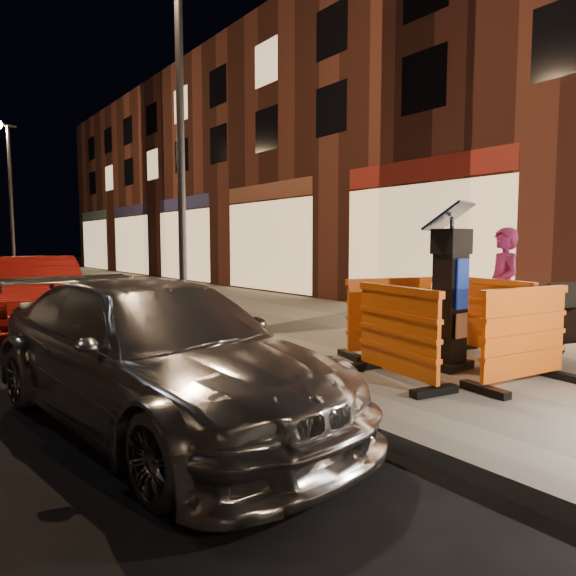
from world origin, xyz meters
TOP-DOWN VIEW (x-y plane):
  - ground_plane at (0.00, 0.00)m, footprint 120.00×120.00m
  - sidewalk at (3.00, 0.00)m, footprint 6.00×60.00m
  - kerb at (0.00, 0.00)m, footprint 0.30×60.00m
  - parking_kiosk at (2.06, -0.62)m, footprint 0.72×0.72m
  - barrier_front at (2.06, -1.57)m, footprint 1.43×0.74m
  - barrier_back at (2.06, 0.33)m, footprint 1.47×0.91m
  - barrier_kerbside at (1.11, -0.62)m, footprint 0.80×1.45m
  - barrier_bldgside at (3.01, -0.62)m, footprint 0.89×1.47m
  - car_silver at (-1.39, 0.15)m, footprint 2.37×4.77m
  - car_red at (-1.19, 6.58)m, footprint 1.94×4.47m
  - man at (3.48, -0.47)m, footprint 0.71×0.77m
  - stroller at (3.68, -1.37)m, footprint 0.70×0.90m
  - street_lamp_mid at (0.25, 3.00)m, footprint 0.12×0.12m
  - street_lamp_far at (0.25, 18.00)m, footprint 0.12×0.12m

SIDE VIEW (x-z plane):
  - ground_plane at x=0.00m, z-range 0.00..0.00m
  - car_silver at x=-1.39m, z-range -0.67..0.67m
  - car_red at x=-1.19m, z-range -0.71..0.71m
  - sidewalk at x=3.00m, z-range 0.00..0.15m
  - kerb at x=0.00m, z-range 0.00..0.15m
  - stroller at x=3.68m, z-range 0.15..1.15m
  - barrier_front at x=2.06m, z-range 0.15..1.22m
  - barrier_back at x=2.06m, z-range 0.15..1.22m
  - barrier_kerbside at x=1.11m, z-range 0.15..1.22m
  - barrier_bldgside at x=3.01m, z-range 0.15..1.22m
  - man at x=3.48m, z-range 0.15..1.91m
  - parking_kiosk at x=2.06m, z-range 0.15..2.06m
  - street_lamp_mid at x=0.25m, z-range 0.15..6.15m
  - street_lamp_far at x=0.25m, z-range 0.15..6.15m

